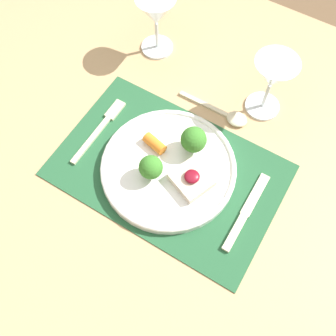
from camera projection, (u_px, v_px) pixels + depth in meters
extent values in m
plane|color=brown|center=(168.00, 256.00, 1.49)|extent=(8.00, 8.00, 0.00)
cube|color=tan|center=(168.00, 174.00, 0.85)|extent=(1.35, 1.17, 0.03)
cylinder|color=tan|center=(103.00, 39.00, 1.51)|extent=(0.06, 0.06, 0.70)
cube|color=#235633|center=(168.00, 170.00, 0.84)|extent=(0.47, 0.31, 0.00)
cylinder|color=white|center=(168.00, 171.00, 0.82)|extent=(0.29, 0.29, 0.02)
torus|color=white|center=(168.00, 169.00, 0.82)|extent=(0.29, 0.29, 0.01)
cube|color=beige|center=(192.00, 180.00, 0.80)|extent=(0.10, 0.09, 0.02)
ellipsoid|color=maroon|center=(192.00, 176.00, 0.78)|extent=(0.03, 0.03, 0.01)
cylinder|color=#84B256|center=(193.00, 146.00, 0.83)|extent=(0.01, 0.01, 0.02)
sphere|color=#387A28|center=(194.00, 140.00, 0.81)|extent=(0.05, 0.05, 0.05)
cylinder|color=#84B256|center=(151.00, 173.00, 0.80)|extent=(0.01, 0.01, 0.02)
sphere|color=#387A28|center=(151.00, 167.00, 0.78)|extent=(0.05, 0.05, 0.05)
cylinder|color=orange|center=(155.00, 144.00, 0.83)|extent=(0.05, 0.03, 0.02)
cube|color=beige|center=(91.00, 140.00, 0.86)|extent=(0.01, 0.13, 0.01)
cube|color=beige|center=(115.00, 110.00, 0.90)|extent=(0.02, 0.05, 0.01)
cube|color=beige|center=(235.00, 232.00, 0.77)|extent=(0.02, 0.08, 0.01)
cube|color=beige|center=(255.00, 195.00, 0.80)|extent=(0.02, 0.10, 0.00)
cube|color=beige|center=(204.00, 104.00, 0.91)|extent=(0.13, 0.01, 0.01)
ellipsoid|color=beige|center=(237.00, 119.00, 0.89)|extent=(0.05, 0.04, 0.01)
cylinder|color=white|center=(262.00, 106.00, 0.91)|extent=(0.08, 0.08, 0.01)
cylinder|color=white|center=(266.00, 96.00, 0.87)|extent=(0.01, 0.01, 0.07)
cone|color=white|center=(274.00, 74.00, 0.81)|extent=(0.09, 0.09, 0.07)
cylinder|color=white|center=(157.00, 47.00, 0.99)|extent=(0.08, 0.08, 0.01)
cylinder|color=white|center=(157.00, 35.00, 0.95)|extent=(0.01, 0.01, 0.07)
cone|color=white|center=(156.00, 11.00, 0.89)|extent=(0.09, 0.09, 0.07)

